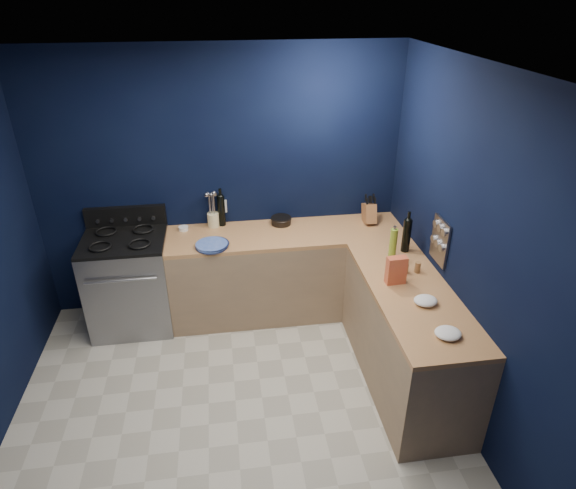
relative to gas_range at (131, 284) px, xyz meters
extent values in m
cube|color=#B7B1A1|center=(0.93, -1.42, -0.47)|extent=(3.50, 3.50, 0.02)
cube|color=silver|center=(0.93, -1.42, 2.15)|extent=(3.50, 3.50, 0.02)
cube|color=black|center=(0.93, 0.34, 0.84)|extent=(3.50, 0.02, 2.60)
cube|color=black|center=(2.69, -1.42, 0.84)|extent=(0.02, 3.50, 2.60)
cube|color=#957556|center=(1.53, 0.02, -0.03)|extent=(2.30, 0.63, 0.86)
cube|color=brown|center=(1.53, 0.02, 0.42)|extent=(2.30, 0.63, 0.04)
cube|color=#957556|center=(2.37, -1.13, -0.03)|extent=(0.63, 1.67, 0.86)
cube|color=brown|center=(2.37, -1.13, 0.42)|extent=(0.63, 1.67, 0.04)
cube|color=gray|center=(0.00, 0.00, 0.00)|extent=(0.76, 0.66, 0.92)
cube|color=black|center=(0.00, -0.32, -0.01)|extent=(0.59, 0.02, 0.42)
cube|color=black|center=(0.00, 0.00, 0.48)|extent=(0.76, 0.66, 0.03)
cube|color=black|center=(0.00, 0.30, 0.58)|extent=(0.76, 0.06, 0.20)
cube|color=gray|center=(2.67, -0.87, 0.72)|extent=(0.02, 0.28, 0.38)
cube|color=white|center=(0.93, 0.32, 0.62)|extent=(0.09, 0.02, 0.13)
cylinder|color=#3655AC|center=(0.81, -0.18, 0.46)|extent=(0.38, 0.38, 0.04)
cylinder|color=white|center=(0.54, 0.21, 0.46)|extent=(0.10, 0.10, 0.04)
cylinder|color=beige|center=(0.83, 0.25, 0.51)|extent=(0.14, 0.14, 0.14)
cylinder|color=black|center=(0.92, 0.27, 0.59)|extent=(0.10, 0.10, 0.31)
cylinder|color=black|center=(1.50, 0.21, 0.48)|extent=(0.23, 0.23, 0.07)
cube|color=brown|center=(2.38, 0.12, 0.54)|extent=(0.11, 0.23, 0.24)
cylinder|color=black|center=(2.53, -0.50, 0.59)|extent=(0.08, 0.08, 0.30)
cylinder|color=olive|center=(2.37, -0.61, 0.58)|extent=(0.08, 0.08, 0.28)
cylinder|color=olive|center=(2.41, -0.87, 0.48)|extent=(0.05, 0.05, 0.09)
cylinder|color=olive|center=(2.50, -0.87, 0.49)|extent=(0.05, 0.05, 0.09)
cube|color=red|center=(2.26, -1.00, 0.56)|extent=(0.16, 0.08, 0.23)
ellipsoid|color=white|center=(2.39, -1.32, 0.47)|extent=(0.21, 0.19, 0.06)
ellipsoid|color=white|center=(2.40, -1.71, 0.47)|extent=(0.20, 0.19, 0.05)
camera|label=1|loc=(0.94, -4.18, 2.58)|focal=30.57mm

